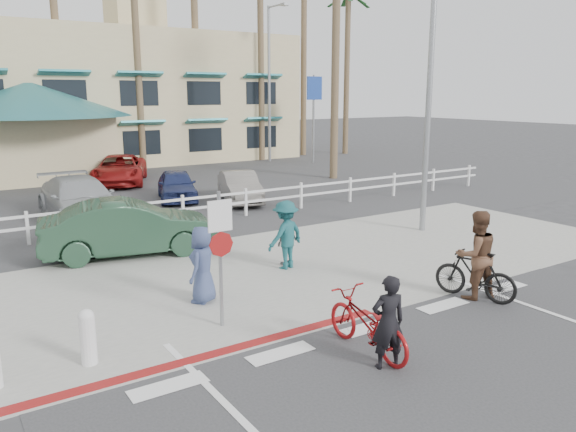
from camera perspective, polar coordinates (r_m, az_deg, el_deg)
ground at (r=10.50m, az=10.53°, el=-12.20°), size 140.00×140.00×0.00m
bike_path at (r=9.32m, az=19.35°, el=-16.04°), size 12.00×16.00×0.01m
sidewalk_plaza at (r=13.85m, az=-2.42°, el=-5.80°), size 22.00×7.00×0.01m
cross_street at (r=17.28m, az=-9.22°, el=-2.26°), size 40.00×5.00×0.01m
parking_lot at (r=26.07m, az=-17.78°, el=2.27°), size 50.00×16.00×0.01m
curb_red at (r=9.84m, az=-7.78°, el=-13.79°), size 7.00×0.25×0.02m
rail_fence at (r=19.15m, az=-10.35°, el=0.67°), size 29.40×0.16×1.00m
building at (r=38.83m, az=-20.76°, el=13.60°), size 28.00×16.00×11.30m
sign_post at (r=10.44m, az=-6.91°, el=-3.71°), size 0.50×0.10×2.90m
bollard_0 at (r=9.82m, az=-19.67°, el=-11.50°), size 0.26×0.26×0.95m
streetlight_0 at (r=18.05m, az=14.18°, el=12.59°), size 0.60×2.00×9.00m
streetlight_1 at (r=36.05m, az=-1.92°, el=13.09°), size 0.60×2.00×9.50m
info_sign at (r=35.52m, az=2.60°, el=9.94°), size 1.20×0.16×5.60m
palm_4 at (r=33.65m, az=-22.51°, el=16.93°), size 4.00×4.00×15.00m
palm_5 at (r=33.64m, az=-15.08°, el=15.71°), size 4.00×4.00×13.00m
palm_6 at (r=36.20m, az=-9.45°, el=18.88°), size 4.00×4.00×17.00m
palm_7 at (r=37.00m, az=-2.79°, el=16.55°), size 4.00×4.00×14.00m
palm_8 at (r=40.03m, az=1.62°, el=16.97°), size 4.00×4.00×15.00m
palm_9 at (r=40.96m, az=6.02°, el=15.40°), size 4.00×4.00×13.00m
palm_11 at (r=29.00m, az=4.88°, el=17.66°), size 4.00×4.00×14.00m
bike_red at (r=9.74m, az=7.99°, el=-10.77°), size 0.71×1.99×1.04m
rider_red at (r=9.18m, az=10.13°, el=-10.59°), size 0.65×0.52×1.56m
bike_black at (r=12.67m, az=18.48°, el=-5.71°), size 1.04×1.84×1.07m
rider_black at (r=12.60m, az=18.56°, el=-3.77°), size 1.11×0.98×1.92m
pedestrian_a at (r=13.99m, az=-0.25°, el=-1.93°), size 1.25×0.91×1.73m
pedestrian_child at (r=14.35m, az=-0.09°, el=-2.66°), size 0.76×0.50×1.20m
pedestrian_b at (r=11.90m, az=-8.67°, el=-4.91°), size 0.95×0.92×1.64m
car_white_sedan at (r=15.76m, az=-15.83°, el=-1.17°), size 4.84×2.49×1.52m
lot_car_1 at (r=20.50m, az=-20.38°, el=1.56°), size 2.15×5.16×1.49m
lot_car_2 at (r=23.51m, az=-11.23°, el=3.10°), size 2.50×3.91×1.24m
lot_car_3 at (r=22.69m, az=-4.91°, el=2.95°), size 2.38×3.94×1.23m
lot_car_5 at (r=28.42m, az=-16.73°, el=4.54°), size 4.02×5.47×1.38m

